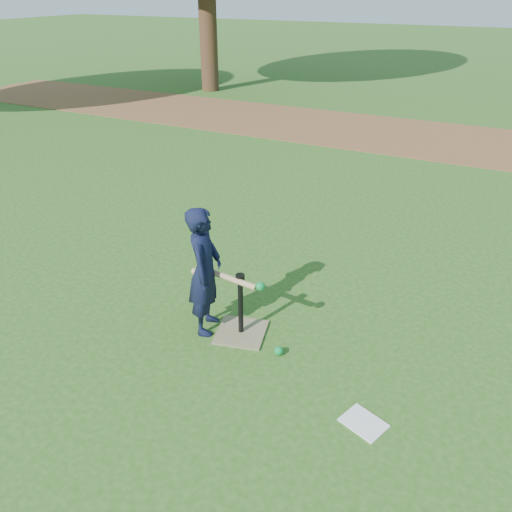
% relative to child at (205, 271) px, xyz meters
% --- Properties ---
extents(ground, '(80.00, 80.00, 0.00)m').
position_rel_child_xyz_m(ground, '(-0.04, -0.04, -0.60)').
color(ground, '#285116').
rests_on(ground, ground).
extents(dirt_strip, '(24.00, 3.00, 0.01)m').
position_rel_child_xyz_m(dirt_strip, '(-0.04, 7.46, -0.59)').
color(dirt_strip, brown).
rests_on(dirt_strip, ground).
extents(child, '(0.41, 0.50, 1.19)m').
position_rel_child_xyz_m(child, '(0.00, 0.00, 0.00)').
color(child, black).
rests_on(child, ground).
extents(wiffle_ball_ground, '(0.08, 0.08, 0.08)m').
position_rel_child_xyz_m(wiffle_ball_ground, '(0.74, -0.06, -0.56)').
color(wiffle_ball_ground, '#0C8636').
rests_on(wiffle_ball_ground, ground).
extents(clipboard, '(0.36, 0.32, 0.01)m').
position_rel_child_xyz_m(clipboard, '(1.60, -0.48, -0.59)').
color(clipboard, white).
rests_on(clipboard, ground).
extents(batting_tee, '(0.52, 0.52, 0.61)m').
position_rel_child_xyz_m(batting_tee, '(0.32, 0.06, -0.49)').
color(batting_tee, olive).
rests_on(batting_tee, ground).
extents(swing_action, '(0.71, 0.13, 0.09)m').
position_rel_child_xyz_m(swing_action, '(0.23, 0.03, -0.02)').
color(swing_action, tan).
rests_on(swing_action, ground).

